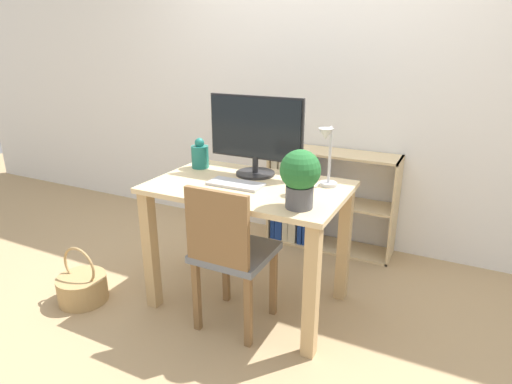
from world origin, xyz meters
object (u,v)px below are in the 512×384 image
object	(u,v)px
monitor	(255,132)
desk_lamp	(327,152)
vase	(200,155)
potted_plant	(300,176)
chair	(230,251)
bookshelf	(307,200)
basket	(82,287)
keyboard	(236,184)

from	to	relation	value
monitor	desk_lamp	bearing A→B (deg)	-7.88
vase	potted_plant	size ratio (longest dim) A/B	0.67
monitor	vase	size ratio (longest dim) A/B	3.10
vase	chair	world-z (taller)	vase
chair	desk_lamp	bearing A→B (deg)	52.44
vase	bookshelf	size ratio (longest dim) A/B	0.20
potted_plant	bookshelf	xyz separation A→B (m)	(-0.37, 1.18, -0.58)
monitor	vase	bearing A→B (deg)	-177.10
vase	desk_lamp	size ratio (longest dim) A/B	0.56
monitor	vase	distance (m)	0.43
potted_plant	vase	bearing A→B (deg)	155.49
monitor	bookshelf	xyz separation A→B (m)	(0.07, 0.78, -0.68)
potted_plant	bookshelf	size ratio (longest dim) A/B	0.30
bookshelf	basket	size ratio (longest dim) A/B	2.64
vase	bookshelf	xyz separation A→B (m)	(0.47, 0.80, -0.50)
desk_lamp	potted_plant	bearing A→B (deg)	-94.63
bookshelf	potted_plant	bearing A→B (deg)	-72.62
desk_lamp	vase	bearing A→B (deg)	177.01
monitor	potted_plant	world-z (taller)	monitor
monitor	basket	bearing A→B (deg)	-143.75
keyboard	chair	bearing A→B (deg)	-69.57
desk_lamp	basket	bearing A→B (deg)	-156.54
keyboard	chair	world-z (taller)	chair
desk_lamp	chair	xyz separation A→B (m)	(-0.39, -0.41, -0.51)
bookshelf	basket	world-z (taller)	bookshelf
vase	monitor	bearing A→B (deg)	2.90
vase	basket	distance (m)	1.12
monitor	chair	bearing A→B (deg)	-80.45
potted_plant	basket	bearing A→B (deg)	-169.12
bookshelf	vase	bearing A→B (deg)	-120.26
desk_lamp	bookshelf	xyz separation A→B (m)	(-0.40, 0.84, -0.62)
keyboard	desk_lamp	bearing A→B (deg)	20.02
desk_lamp	bookshelf	size ratio (longest dim) A/B	0.35
desk_lamp	chair	world-z (taller)	desk_lamp
vase	chair	distance (m)	0.75
keyboard	desk_lamp	size ratio (longest dim) A/B	0.92
potted_plant	chair	world-z (taller)	potted_plant
bookshelf	basket	xyz separation A→B (m)	(-0.97, -1.43, -0.27)
basket	monitor	bearing A→B (deg)	36.25
vase	basket	xyz separation A→B (m)	(-0.50, -0.64, -0.77)
keyboard	bookshelf	distance (m)	1.10
chair	keyboard	bearing A→B (deg)	116.72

